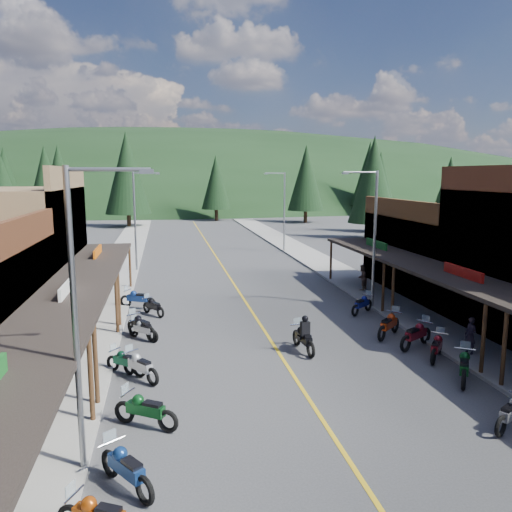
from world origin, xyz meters
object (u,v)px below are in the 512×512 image
pine_2 (127,173)px  bike_east_5 (511,411)px  shop_east_3 (447,254)px  pine_9 (380,185)px  shop_west_3 (4,250)px  bike_east_6 (464,365)px  streetlight_0 (80,308)px  rider_on_bike (304,337)px  pine_1 (45,178)px  bike_west_11 (153,306)px  bike_west_9 (143,329)px  bike_east_7 (437,346)px  bike_east_8 (416,334)px  bike_west_6 (145,409)px  pedestrian_east_a (470,335)px  streetlight_3 (283,208)px  pine_8 (3,191)px  bike_west_8 (126,361)px  pedestrian_east_b (362,277)px  pine_6 (450,182)px  streetlight_2 (372,233)px  bike_west_12 (138,298)px  pine_5 (369,173)px  streetlight_1 (137,217)px  pine_11 (373,179)px  pine_3 (216,182)px  pine_10 (59,182)px  bike_west_5 (126,467)px  pine_4 (306,178)px  bike_west_7 (140,365)px  bike_west_10 (141,325)px  bike_east_9 (389,324)px  pine_7 (5,178)px

pine_2 → bike_east_5: bearing=-76.4°
shop_east_3 → pine_9: 35.43m
shop_west_3 → bike_east_6: size_ratio=4.72×
streetlight_0 → rider_on_bike: streetlight_0 is taller
pine_1 → bike_west_11: size_ratio=6.41×
bike_west_9 → rider_on_bike: 7.63m
bike_east_7 → bike_east_8: bike_east_8 is taller
bike_west_6 → bike_west_11: 12.73m
pine_9 → pedestrian_east_a: bearing=-109.5°
streetlight_3 → bike_east_8: bearing=-91.4°
pine_8 → bike_west_8: 42.80m
bike_west_9 → pedestrian_east_b: size_ratio=1.11×
streetlight_3 → pine_6: 51.82m
streetlight_2 → bike_west_6: streetlight_2 is taller
bike_west_12 → pine_5: bearing=-5.8°
streetlight_2 → pedestrian_east_b: size_ratio=4.65×
shop_east_3 → streetlight_1: streetlight_1 is taller
bike_west_11 → bike_east_5: size_ratio=0.96×
pine_9 → bike_east_6: (-17.79, -47.57, -5.72)m
streetlight_0 → bike_west_6: streetlight_0 is taller
bike_east_7 → bike_east_8: 1.49m
bike_east_8 → rider_on_bike: (-5.15, 0.42, 0.03)m
streetlight_2 → bike_west_8: 15.86m
bike_west_8 → bike_west_9: size_ratio=1.01×
pine_11 → bike_west_6: bearing=-121.3°
pine_5 → bike_east_5: 83.44m
pine_3 → pedestrian_east_b: pine_3 is taller
pine_10 → bike_west_5: bearing=-78.0°
bike_east_6 → bike_west_6: bearing=-140.0°
pine_4 → bike_west_5: pine_4 is taller
bike_west_9 → bike_west_12: bearing=50.5°
streetlight_0 → bike_west_6: bearing=55.4°
bike_west_7 → bike_east_8: (12.12, 1.44, 0.06)m
pine_8 → pine_10: (4.00, 10.00, 0.81)m
rider_on_bike → pedestrian_east_b: size_ratio=1.37×
pine_5 → bike_west_10: pine_5 is taller
pine_3 → bike_east_9: size_ratio=4.70×
streetlight_2 → pine_2: pine_2 is taller
streetlight_1 → bike_east_8: size_ratio=3.41×
streetlight_1 → bike_east_5: bearing=-66.0°
streetlight_1 → streetlight_3: size_ratio=1.00×
bike_west_11 → bike_east_9: (11.26, -5.88, 0.11)m
bike_east_9 → rider_on_bike: 4.77m
shop_east_3 → pine_6: pine_6 is taller
pedestrian_east_a → bike_west_12: bearing=-139.3°
streetlight_0 → pine_7: pine_7 is taller
bike_east_7 → pine_7: bearing=156.7°
pine_9 → pine_10: pine_10 is taller
shop_east_3 → pine_3: 55.70m
streetlight_2 → bike_east_8: (-0.70, -6.78, -3.79)m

